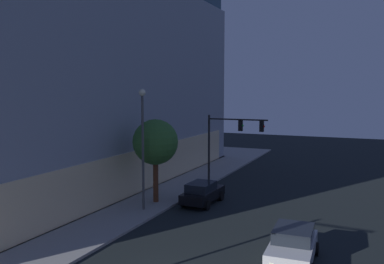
% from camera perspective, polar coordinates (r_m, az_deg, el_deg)
% --- Properties ---
extents(modern_building, '(36.61, 31.30, 20.12)m').
position_cam_1_polar(modern_building, '(41.89, -25.22, 8.11)').
color(modern_building, '#4C4C51').
rests_on(modern_building, ground).
extents(traffic_light_far_corner, '(0.33, 5.20, 5.67)m').
position_cam_1_polar(traffic_light_far_corner, '(34.46, 5.51, -0.27)').
color(traffic_light_far_corner, black).
rests_on(traffic_light_far_corner, sidewalk_corner).
extents(street_lamp_sidewalk, '(0.44, 0.44, 7.81)m').
position_cam_1_polar(street_lamp_sidewalk, '(26.36, -6.89, -0.35)').
color(street_lamp_sidewalk, '#4D4D4D').
rests_on(street_lamp_sidewalk, sidewalk_corner).
extents(sidewalk_tree, '(3.15, 3.15, 5.77)m').
position_cam_1_polar(sidewalk_tree, '(28.24, -5.13, -1.46)').
color(sidewalk_tree, brown).
rests_on(sidewalk_tree, sidewalk_corner).
extents(car_silver, '(4.21, 2.30, 1.55)m').
position_cam_1_polar(car_silver, '(20.00, 13.85, -15.01)').
color(car_silver, '#B7BABF').
rests_on(car_silver, ground).
extents(car_black, '(4.21, 2.03, 1.55)m').
position_cam_1_polar(car_black, '(28.73, 1.46, -8.44)').
color(car_black, black).
rests_on(car_black, ground).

